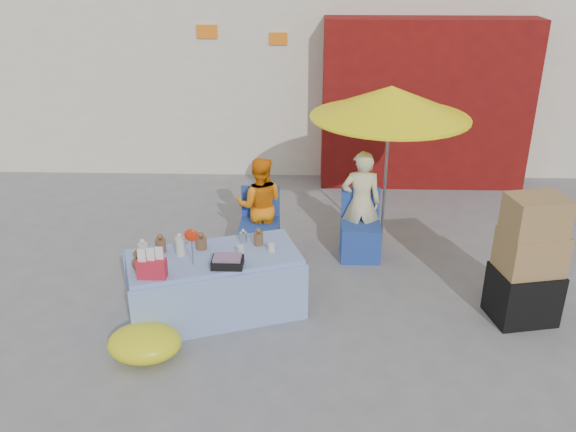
{
  "coord_description": "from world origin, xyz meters",
  "views": [
    {
      "loc": [
        0.36,
        -5.19,
        3.62
      ],
      "look_at": [
        0.17,
        0.6,
        1.0
      ],
      "focal_mm": 38.0,
      "sensor_mm": 36.0,
      "label": 1
    }
  ],
  "objects_px": {
    "market_table": "(214,283)",
    "vendor_beige": "(361,203)",
    "chair_right": "(360,238)",
    "chair_left": "(260,236)",
    "umbrella": "(391,103)",
    "vendor_orange": "(260,205)",
    "box_stack": "(528,264)"
  },
  "relations": [
    {
      "from": "vendor_beige",
      "to": "box_stack",
      "type": "distance_m",
      "value": 2.15
    },
    {
      "from": "vendor_orange",
      "to": "vendor_beige",
      "type": "bearing_deg",
      "value": -179.58
    },
    {
      "from": "market_table",
      "to": "umbrella",
      "type": "height_order",
      "value": "umbrella"
    },
    {
      "from": "market_table",
      "to": "umbrella",
      "type": "xyz_separation_m",
      "value": [
        1.93,
        1.6,
        1.54
      ]
    },
    {
      "from": "market_table",
      "to": "umbrella",
      "type": "relative_size",
      "value": 0.94
    },
    {
      "from": "market_table",
      "to": "vendor_orange",
      "type": "distance_m",
      "value": 1.53
    },
    {
      "from": "chair_right",
      "to": "vendor_orange",
      "type": "height_order",
      "value": "vendor_orange"
    },
    {
      "from": "market_table",
      "to": "vendor_orange",
      "type": "bearing_deg",
      "value": 56.53
    },
    {
      "from": "box_stack",
      "to": "vendor_orange",
      "type": "bearing_deg",
      "value": 152.71
    },
    {
      "from": "chair_left",
      "to": "box_stack",
      "type": "bearing_deg",
      "value": -24.68
    },
    {
      "from": "vendor_orange",
      "to": "umbrella",
      "type": "xyz_separation_m",
      "value": [
        1.55,
        0.15,
        1.27
      ]
    },
    {
      "from": "umbrella",
      "to": "box_stack",
      "type": "xyz_separation_m",
      "value": [
        1.28,
        -1.61,
        -1.25
      ]
    },
    {
      "from": "chair_right",
      "to": "box_stack",
      "type": "height_order",
      "value": "box_stack"
    },
    {
      "from": "chair_right",
      "to": "vendor_beige",
      "type": "bearing_deg",
      "value": 90.47
    },
    {
      "from": "market_table",
      "to": "vendor_beige",
      "type": "xyz_separation_m",
      "value": [
        1.63,
        1.45,
        0.32
      ]
    },
    {
      "from": "chair_left",
      "to": "chair_right",
      "type": "relative_size",
      "value": 1.0
    },
    {
      "from": "market_table",
      "to": "chair_right",
      "type": "xyz_separation_m",
      "value": [
        1.63,
        1.32,
        -0.1
      ]
    },
    {
      "from": "chair_left",
      "to": "umbrella",
      "type": "distance_m",
      "value": 2.27
    },
    {
      "from": "vendor_beige",
      "to": "box_stack",
      "type": "relative_size",
      "value": 0.97
    },
    {
      "from": "umbrella",
      "to": "chair_left",
      "type": "bearing_deg",
      "value": -169.61
    },
    {
      "from": "chair_right",
      "to": "vendor_beige",
      "type": "xyz_separation_m",
      "value": [
        -0.0,
        0.13,
        0.41
      ]
    },
    {
      "from": "market_table",
      "to": "vendor_orange",
      "type": "relative_size",
      "value": 1.57
    },
    {
      "from": "chair_left",
      "to": "umbrella",
      "type": "bearing_deg",
      "value": 10.81
    },
    {
      "from": "chair_right",
      "to": "umbrella",
      "type": "bearing_deg",
      "value": 43.89
    },
    {
      "from": "vendor_beige",
      "to": "market_table",
      "type": "bearing_deg",
      "value": 42.23
    },
    {
      "from": "vendor_orange",
      "to": "umbrella",
      "type": "bearing_deg",
      "value": -174.05
    },
    {
      "from": "vendor_beige",
      "to": "box_stack",
      "type": "height_order",
      "value": "box_stack"
    },
    {
      "from": "chair_left",
      "to": "vendor_beige",
      "type": "bearing_deg",
      "value": 6.55
    },
    {
      "from": "vendor_orange",
      "to": "umbrella",
      "type": "height_order",
      "value": "umbrella"
    },
    {
      "from": "chair_right",
      "to": "umbrella",
      "type": "relative_size",
      "value": 0.41
    },
    {
      "from": "vendor_beige",
      "to": "umbrella",
      "type": "distance_m",
      "value": 1.27
    },
    {
      "from": "vendor_beige",
      "to": "chair_left",
      "type": "bearing_deg",
      "value": 6.55
    }
  ]
}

